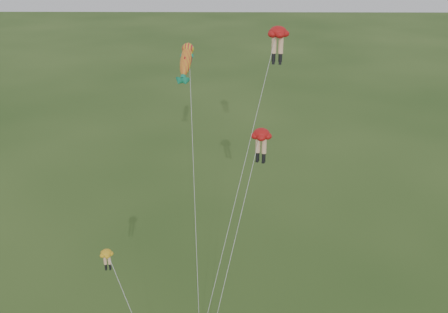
{
  "coord_description": "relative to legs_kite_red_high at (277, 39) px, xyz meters",
  "views": [
    {
      "loc": [
        1.75,
        -26.94,
        27.35
      ],
      "look_at": [
        1.39,
        6.0,
        12.01
      ],
      "focal_mm": 40.0,
      "sensor_mm": 36.0,
      "label": 1
    }
  ],
  "objects": [
    {
      "name": "fish_kite",
      "position": [
        -6.4,
        -0.8,
        -1.46
      ],
      "size": [
        1.83,
        9.92,
        20.0
      ],
      "rotation": [
        0.75,
        0.0,
        -0.15
      ],
      "color": "gold",
      "rests_on": "ground"
    },
    {
      "name": "legs_kite_red_mid",
      "position": [
        -1.05,
        -2.02,
        -6.83
      ],
      "size": [
        4.9,
        8.94,
        13.98
      ],
      "rotation": [
        0.0,
        0.0,
        -0.38
      ],
      "color": "#AF1211",
      "rests_on": "ground"
    },
    {
      "name": "legs_kite_yellow",
      "position": [
        -11.49,
        -7.82,
        -13.43
      ],
      "size": [
        4.91,
        6.16,
        7.3
      ],
      "rotation": [
        0.0,
        0.0,
        0.08
      ],
      "color": "gold",
      "rests_on": "ground"
    },
    {
      "name": "legs_kite_red_high",
      "position": [
        0.0,
        0.0,
        0.0
      ],
      "size": [
        6.45,
        10.22,
        20.91
      ],
      "rotation": [
        0.0,
        0.0,
        -0.12
      ],
      "color": "#AF1211",
      "rests_on": "ground"
    }
  ]
}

